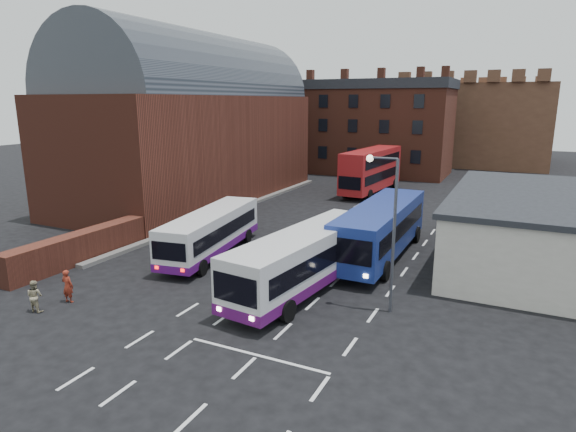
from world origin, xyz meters
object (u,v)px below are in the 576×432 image
at_px(bus_white_outbound, 211,230).
at_px(street_lamp, 389,220).
at_px(pedestrian_red, 68,286).
at_px(bus_blue, 381,227).
at_px(bus_red_double, 371,170).
at_px(pedestrian_beige, 35,296).
at_px(bus_white_inbound, 305,256).

bearing_deg(bus_white_outbound, street_lamp, -24.88).
xyz_separation_m(bus_white_outbound, pedestrian_red, (-2.00, -9.24, -0.81)).
height_order(bus_blue, bus_red_double, bus_red_double).
bearing_deg(pedestrian_beige, street_lamp, -160.25).
xyz_separation_m(bus_blue, street_lamp, (2.35, -7.74, 2.40)).
xyz_separation_m(bus_blue, bus_red_double, (-6.71, 20.76, 0.48)).
relative_size(bus_red_double, pedestrian_beige, 7.68).
bearing_deg(bus_red_double, bus_blue, 112.29).
height_order(bus_white_outbound, bus_white_inbound, bus_white_inbound).
bearing_deg(bus_blue, bus_white_inbound, 73.73).
distance_m(bus_white_outbound, bus_red_double, 25.17).
distance_m(bus_red_double, pedestrian_red, 34.62).
relative_size(bus_white_outbound, bus_blue, 0.85).
xyz_separation_m(bus_white_inbound, pedestrian_beige, (-10.17, -7.87, -1.06)).
relative_size(street_lamp, pedestrian_beige, 4.77).
relative_size(bus_blue, street_lamp, 1.69).
distance_m(bus_white_outbound, street_lamp, 12.91).
bearing_deg(bus_blue, bus_red_double, -71.83).
bearing_deg(pedestrian_red, pedestrian_beige, 64.30).
relative_size(bus_white_inbound, bus_red_double, 0.99).
bearing_deg(pedestrian_red, bus_red_double, -105.19).
distance_m(street_lamp, pedestrian_red, 15.63).
bearing_deg(bus_white_inbound, street_lamp, 177.39).
bearing_deg(bus_red_double, pedestrian_red, 85.97).
height_order(bus_white_inbound, pedestrian_beige, bus_white_inbound).
height_order(bus_white_outbound, street_lamp, street_lamp).
relative_size(bus_red_double, street_lamp, 1.61).
distance_m(bus_white_inbound, bus_red_double, 28.15).
height_order(street_lamp, pedestrian_beige, street_lamp).
xyz_separation_m(bus_white_inbound, pedestrian_red, (-9.69, -6.46, -1.00)).
relative_size(bus_red_double, pedestrian_red, 7.05).
bearing_deg(pedestrian_beige, pedestrian_red, -115.21).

